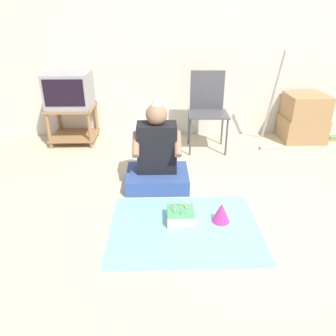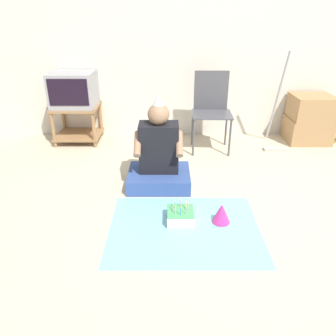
% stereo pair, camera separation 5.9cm
% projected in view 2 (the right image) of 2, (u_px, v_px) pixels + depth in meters
% --- Properties ---
extents(ground_plane, '(16.00, 16.00, 0.00)m').
position_uv_depth(ground_plane, '(235.00, 237.00, 2.45)').
color(ground_plane, beige).
extents(wall_back, '(6.40, 0.06, 2.55)m').
position_uv_depth(wall_back, '(209.00, 33.00, 3.94)').
color(wall_back, beige).
rests_on(wall_back, ground_plane).
extents(tv_stand, '(0.56, 0.50, 0.46)m').
position_uv_depth(tv_stand, '(77.00, 120.00, 4.12)').
color(tv_stand, '#997047').
rests_on(tv_stand, ground_plane).
extents(tv, '(0.52, 0.49, 0.40)m').
position_uv_depth(tv, '(73.00, 89.00, 3.96)').
color(tv, '#99999E').
rests_on(tv, tv_stand).
extents(folding_chair, '(0.47, 0.41, 0.90)m').
position_uv_depth(folding_chair, '(210.00, 106.00, 3.82)').
color(folding_chair, '#4C4C51').
rests_on(folding_chair, ground_plane).
extents(cardboard_box_stack, '(0.52, 0.45, 0.59)m').
position_uv_depth(cardboard_box_stack, '(308.00, 119.00, 4.12)').
color(cardboard_box_stack, '#A87F51').
rests_on(cardboard_box_stack, ground_plane).
extents(dust_mop, '(0.28, 0.45, 1.15)m').
position_uv_depth(dust_mop, '(275.00, 121.00, 3.91)').
color(dust_mop, '#B2ADA3').
rests_on(dust_mop, ground_plane).
extents(person_seated, '(0.59, 0.48, 0.86)m').
position_uv_depth(person_seated, '(158.00, 158.00, 3.08)').
color(person_seated, '#334C8C').
rests_on(person_seated, ground_plane).
extents(party_cloth, '(1.16, 0.91, 0.01)m').
position_uv_depth(party_cloth, '(184.00, 228.00, 2.54)').
color(party_cloth, '#7FC6E0').
rests_on(party_cloth, ground_plane).
extents(birthday_cake, '(0.21, 0.21, 0.17)m').
position_uv_depth(birthday_cake, '(180.00, 216.00, 2.60)').
color(birthday_cake, '#F4E0C6').
rests_on(birthday_cake, party_cloth).
extents(party_hat_blue, '(0.15, 0.15, 0.16)m').
position_uv_depth(party_hat_blue, '(221.00, 213.00, 2.58)').
color(party_hat_blue, '#CC338C').
rests_on(party_hat_blue, party_cloth).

